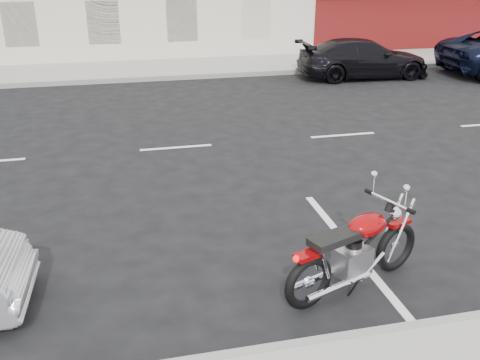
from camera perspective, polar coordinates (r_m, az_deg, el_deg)
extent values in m
plane|color=black|center=(12.42, 2.38, 4.15)|extent=(120.00, 120.00, 0.00)
cube|color=gray|center=(20.50, -18.23, 10.79)|extent=(80.00, 3.40, 0.15)
cube|color=gray|center=(18.84, -18.60, 9.77)|extent=(80.00, 0.12, 0.16)
torus|color=black|center=(8.13, 19.93, -5.29)|extent=(0.70, 0.36, 0.71)
torus|color=black|center=(7.08, 12.25, -8.77)|extent=(0.70, 0.36, 0.71)
cube|color=#820407|center=(7.97, 20.28, -2.94)|extent=(0.38, 0.25, 0.05)
cube|color=#820407|center=(6.86, 12.27, -6.10)|extent=(0.36, 0.27, 0.06)
cube|color=gray|center=(7.52, 16.18, -6.61)|extent=(0.53, 0.45, 0.36)
ellipsoid|color=#820407|center=(7.47, 17.62, -3.17)|extent=(0.68, 0.54, 0.28)
cube|color=black|center=(7.09, 14.70, -4.47)|extent=(0.71, 0.49, 0.09)
cylinder|color=silver|center=(7.64, 19.56, -0.84)|extent=(0.30, 0.70, 0.04)
sphere|color=silver|center=(7.84, 20.01, -2.08)|extent=(0.18, 0.18, 0.18)
cylinder|color=silver|center=(7.29, 15.09, -9.03)|extent=(0.97, 0.43, 0.08)
cylinder|color=silver|center=(7.45, 13.41, -8.09)|extent=(0.97, 0.43, 0.08)
cylinder|color=silver|center=(7.96, 20.00, -3.38)|extent=(0.40, 0.19, 0.84)
cylinder|color=black|center=(7.60, 17.49, -4.91)|extent=(0.81, 0.35, 0.52)
imported|color=black|center=(19.48, 13.02, 12.52)|extent=(4.63, 2.02, 1.33)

